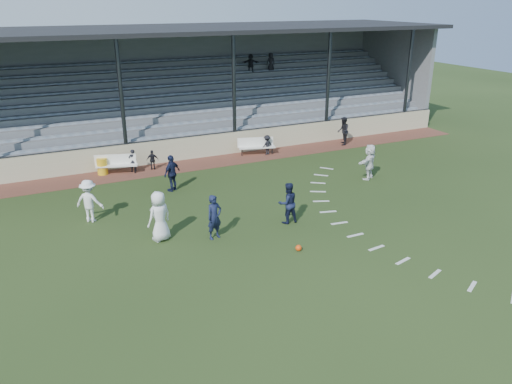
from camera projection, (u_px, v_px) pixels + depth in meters
ground at (287, 251)px, 17.13m from camera, size 90.00×90.00×0.00m
cinder_track at (191, 165)px, 25.98m from camera, size 34.00×2.00×0.02m
retaining_wall at (184, 149)px, 26.65m from camera, size 34.00×0.18×1.20m
bench_left at (116, 162)px, 24.51m from camera, size 2.03×1.01×0.95m
bench_right at (256, 145)px, 27.50m from camera, size 2.04×0.96×0.95m
trash_bin at (102, 166)px, 24.43m from camera, size 0.50×0.50×0.80m
football at (299, 248)px, 17.11m from camera, size 0.22×0.22×0.22m
player_white_lead at (159, 216)px, 17.61m from camera, size 1.05×0.87×1.84m
player_navy_lead at (214, 217)px, 17.77m from camera, size 0.69×0.55×1.65m
player_navy_mid at (288, 203)px, 19.04m from camera, size 0.79×0.62×1.63m
player_white_wing at (89, 201)px, 19.13m from camera, size 1.26×1.14×1.70m
player_navy_wing at (172, 173)px, 22.23m from camera, size 1.04×0.88×1.67m
player_white_back at (369, 162)px, 23.74m from camera, size 1.61×1.24×1.70m
official at (343, 131)px, 29.26m from camera, size 0.96×1.01×1.65m
sub_left_near at (133, 161)px, 24.74m from camera, size 0.46×0.34×1.15m
sub_left_far at (153, 160)px, 25.08m from camera, size 0.63×0.40×1.00m
sub_right at (267, 145)px, 27.51m from camera, size 0.79×0.59×1.09m
grandstand at (159, 103)px, 30.05m from camera, size 34.60×9.00×6.61m
penalty_arc at (383, 229)px, 18.77m from camera, size 3.89×14.63×0.01m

